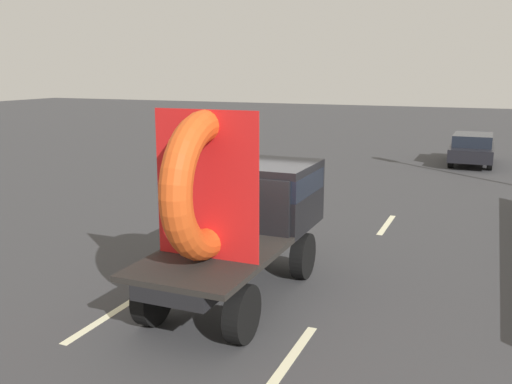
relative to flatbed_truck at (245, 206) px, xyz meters
The scene contains 7 objects.
ground_plane 1.78m from the flatbed_truck, 73.93° to the left, with size 120.00×120.00×0.00m, color #38383A.
flatbed_truck is the anchor object (origin of this frame).
distant_sedan 18.46m from the flatbed_truck, 78.95° to the left, with size 1.88×4.38×1.43m.
lane_dash_left_near 3.28m from the flatbed_truck, 129.41° to the right, with size 2.24×0.16×0.01m, color beige.
lane_dash_left_far 6.14m from the flatbed_truck, 107.45° to the left, with size 2.90×0.16×0.01m, color beige.
lane_dash_right_near 3.45m from the flatbed_truck, 53.66° to the right, with size 2.57×0.16×0.01m, color beige.
lane_dash_right_far 6.47m from the flatbed_truck, 73.53° to the left, with size 2.19×0.16×0.01m, color beige.
Camera 1 is at (4.23, -10.03, 4.34)m, focal length 39.27 mm.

